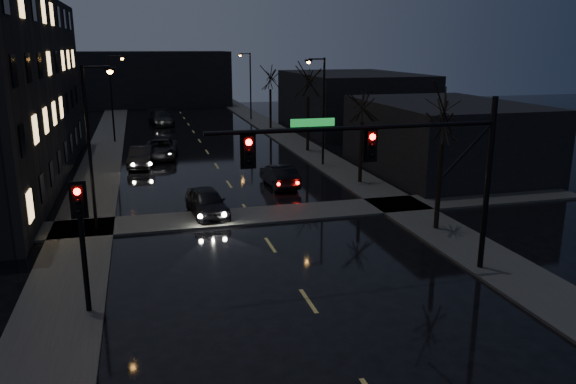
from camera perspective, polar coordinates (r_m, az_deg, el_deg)
sidewalk_left at (r=45.57m, az=-18.44°, el=2.79°), size 3.00×140.00×0.12m
sidewalk_right at (r=47.54m, az=2.46°, el=4.00°), size 3.00×140.00×0.12m
sidewalk_cross at (r=29.94m, az=-3.75°, el=-2.43°), size 40.00×3.00×0.12m
commercial_right_near at (r=41.78m, az=15.49°, el=5.40°), size 10.00×14.00×5.00m
commercial_right_far at (r=62.09m, az=6.49°, el=9.17°), size 12.00×18.00×6.00m
far_block at (r=87.77m, az=-13.49°, el=11.11°), size 22.00×10.00×8.00m
signal_mast at (r=21.16m, az=11.45°, el=3.54°), size 11.11×0.41×7.00m
signal_pole_left at (r=19.60m, az=-20.26°, el=-3.59°), size 0.35×0.41×4.53m
tree_near at (r=27.48m, az=15.62°, el=8.64°), size 3.52×3.52×8.08m
tree_mid_a at (r=36.46m, az=7.60°, el=9.79°), size 3.30×3.30×7.58m
tree_mid_b at (r=47.70m, az=2.07°, el=11.97°), size 3.74×3.74×8.59m
tree_far at (r=61.25m, az=-1.82°, el=12.05°), size 3.43×3.43×7.88m
streetlight_l_near at (r=27.99m, az=-19.20°, el=5.49°), size 1.53×0.28×8.00m
streetlight_l_far at (r=54.80m, az=-17.31°, el=9.75°), size 1.53×0.28×8.00m
streetlight_r_mid at (r=41.88m, az=3.36°, el=9.06°), size 1.53×0.28×8.00m
streetlight_r_far at (r=68.96m, az=-4.02°, el=11.25°), size 1.53×0.28×8.00m
oncoming_car_a at (r=30.25m, az=-8.25°, el=-1.03°), size 2.24×4.54×1.49m
oncoming_car_b at (r=43.47m, az=-14.70°, el=3.46°), size 2.13×4.74×1.51m
oncoming_car_c at (r=46.62m, az=-12.81°, el=4.31°), size 3.08×5.68×1.51m
oncoming_car_d at (r=66.00m, az=-12.77°, el=7.32°), size 3.02×5.89×1.64m
lead_car at (r=36.21m, az=-0.88°, el=1.71°), size 1.75×4.49×1.46m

